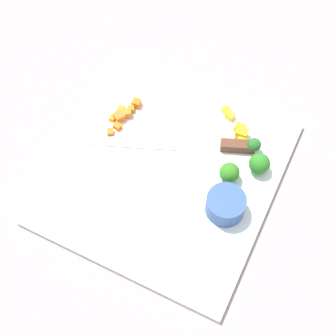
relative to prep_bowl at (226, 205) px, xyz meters
name	(u,v)px	position (x,y,z in m)	size (l,w,h in m)	color
ground_plane	(168,174)	(0.03, 0.13, -0.03)	(4.00, 4.00, 0.00)	gray
cutting_board	(168,172)	(0.03, 0.13, -0.03)	(0.43, 0.39, 0.01)	white
prep_bowl	(226,205)	(0.00, 0.00, 0.00)	(0.07, 0.07, 0.04)	#325190
chef_knife	(201,145)	(0.10, 0.09, -0.01)	(0.14, 0.31, 0.02)	silver
carrot_dice_0	(121,110)	(0.11, 0.27, -0.01)	(0.01, 0.01, 0.01)	orange
carrot_dice_1	(118,126)	(0.07, 0.26, -0.02)	(0.01, 0.01, 0.01)	orange
carrot_dice_2	(131,109)	(0.12, 0.26, -0.01)	(0.01, 0.01, 0.01)	orange
carrot_dice_3	(112,118)	(0.08, 0.28, -0.02)	(0.01, 0.01, 0.01)	orange
carrot_dice_4	(110,132)	(0.05, 0.27, -0.02)	(0.01, 0.01, 0.01)	orange
carrot_dice_5	(127,113)	(0.11, 0.26, -0.01)	(0.02, 0.02, 0.02)	orange
carrot_dice_6	(136,103)	(0.14, 0.25, -0.01)	(0.02, 0.02, 0.02)	orange
carrot_dice_7	(119,117)	(0.09, 0.27, -0.01)	(0.02, 0.02, 0.02)	orange
pepper_dice_0	(242,133)	(0.16, 0.03, -0.01)	(0.02, 0.02, 0.02)	yellow
pepper_dice_1	(242,140)	(0.15, 0.03, -0.01)	(0.02, 0.02, 0.01)	yellow
pepper_dice_2	(240,128)	(0.17, 0.04, -0.01)	(0.02, 0.02, 0.02)	yellow
pepper_dice_3	(230,116)	(0.19, 0.07, -0.01)	(0.02, 0.01, 0.01)	yellow
pepper_dice_4	(240,146)	(0.13, 0.02, -0.01)	(0.01, 0.01, 0.01)	yellow
pepper_dice_5	(226,111)	(0.20, 0.08, -0.01)	(0.02, 0.01, 0.01)	yellow
broccoli_floret_0	(229,173)	(0.06, 0.02, 0.00)	(0.04, 0.04, 0.04)	#84AB5C
broccoli_floret_1	(254,145)	(0.14, 0.00, 0.00)	(0.03, 0.03, 0.04)	#8EB85C
broccoli_floret_2	(259,164)	(0.10, -0.02, 0.00)	(0.04, 0.04, 0.04)	#87B76D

